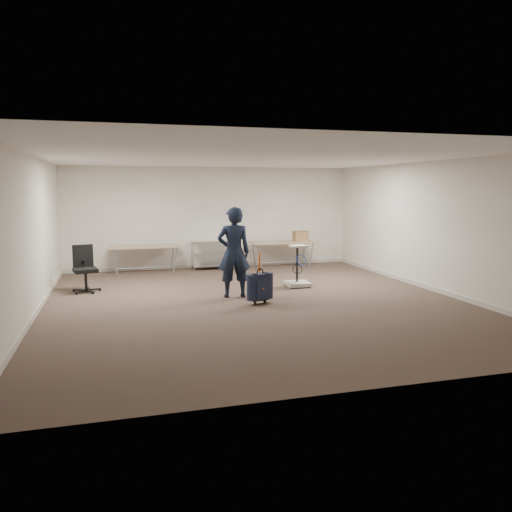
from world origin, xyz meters
name	(u,v)px	position (x,y,z in m)	size (l,w,h in m)	color
ground	(255,302)	(0.00, 0.00, 0.00)	(9.00, 9.00, 0.00)	#433229
room_shell	(239,286)	(0.00, 1.38, 0.05)	(8.00, 9.00, 9.00)	beige
folding_table_left	(144,248)	(-1.90, 3.95, 0.68)	(1.80, 0.75, 0.73)	#97785C
folding_table_right	(283,243)	(1.90, 3.95, 0.68)	(1.80, 0.75, 0.73)	#97785C
wire_shelf	(214,253)	(0.00, 4.20, 0.44)	(1.22, 0.47, 0.80)	silver
person	(234,252)	(-0.30, 0.54, 0.92)	(0.67, 0.44, 1.85)	black
suitcase	(260,287)	(0.04, -0.20, 0.34)	(0.41, 0.31, 0.99)	black
office_chair	(85,278)	(-3.26, 1.91, 0.30)	(0.61, 0.61, 1.01)	black
equipment_cart	(298,276)	(1.35, 1.23, 0.25)	(0.52, 0.52, 0.94)	beige
cardboard_box	(301,236)	(2.40, 3.86, 0.88)	(0.39, 0.29, 0.29)	#A36F4C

